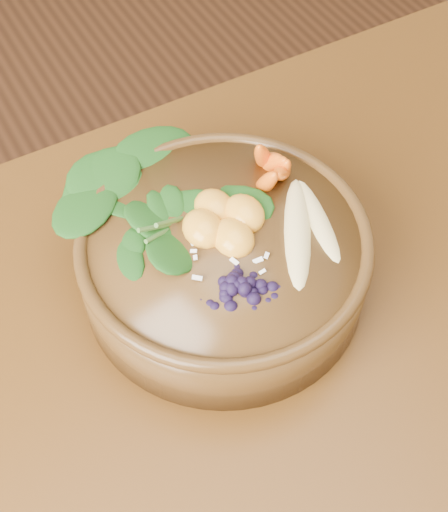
# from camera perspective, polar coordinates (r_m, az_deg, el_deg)

# --- Properties ---
(dining_table) EXTENTS (1.60, 0.90, 0.75)m
(dining_table) POSITION_cam_1_polar(r_m,az_deg,el_deg) (0.86, 15.78, -8.45)
(dining_table) COLOR #331C0C
(dining_table) RESTS_ON ground
(stoneware_bowl) EXTENTS (0.39, 0.39, 0.08)m
(stoneware_bowl) POSITION_cam_1_polar(r_m,az_deg,el_deg) (0.74, -0.00, -0.47)
(stoneware_bowl) COLOR #4F3214
(stoneware_bowl) RESTS_ON dining_table
(kale_heap) EXTENTS (0.25, 0.23, 0.05)m
(kale_heap) POSITION_cam_1_polar(r_m,az_deg,el_deg) (0.73, -4.26, 5.95)
(kale_heap) COLOR #1B4715
(kale_heap) RESTS_ON stoneware_bowl
(carrot_cluster) EXTENTS (0.08, 0.08, 0.08)m
(carrot_cluster) POSITION_cam_1_polar(r_m,az_deg,el_deg) (0.74, 3.33, 8.73)
(carrot_cluster) COLOR orange
(carrot_cluster) RESTS_ON stoneware_bowl
(banana_halves) EXTENTS (0.11, 0.16, 0.03)m
(banana_halves) POSITION_cam_1_polar(r_m,az_deg,el_deg) (0.71, 6.82, 3.14)
(banana_halves) COLOR #E0CC84
(banana_halves) RESTS_ON stoneware_bowl
(mandarin_cluster) EXTENTS (0.12, 0.12, 0.03)m
(mandarin_cluster) POSITION_cam_1_polar(r_m,az_deg,el_deg) (0.71, -0.03, 3.47)
(mandarin_cluster) COLOR orange
(mandarin_cluster) RESTS_ON stoneware_bowl
(blueberry_pile) EXTENTS (0.17, 0.15, 0.04)m
(blueberry_pile) POSITION_cam_1_polar(r_m,az_deg,el_deg) (0.66, 0.98, -1.56)
(blueberry_pile) COLOR black
(blueberry_pile) RESTS_ON stoneware_bowl
(coconut_flakes) EXTENTS (0.11, 0.10, 0.01)m
(coconut_flakes) POSITION_cam_1_polar(r_m,az_deg,el_deg) (0.69, 0.39, 0.38)
(coconut_flakes) COLOR white
(coconut_flakes) RESTS_ON stoneware_bowl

